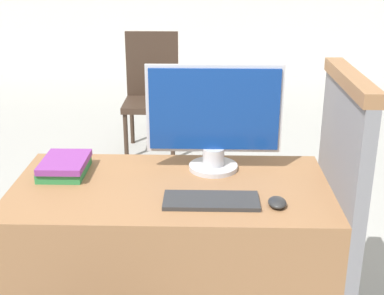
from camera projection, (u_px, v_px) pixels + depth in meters
name	position (u px, v px, depth m)	size (l,w,h in m)	color
desk	(172.00, 265.00, 2.26)	(1.27, 0.67, 0.74)	#8C603D
carrel_divider	(336.00, 221.00, 2.12)	(0.07, 0.59, 1.21)	slate
monitor	(214.00, 118.00, 2.21)	(0.56, 0.21, 0.45)	#B7B7BC
keyboard	(211.00, 201.00, 1.99)	(0.36, 0.15, 0.02)	#2D2D2D
mouse	(277.00, 202.00, 1.96)	(0.07, 0.09, 0.03)	#262626
book_stack	(65.00, 166.00, 2.23)	(0.19, 0.24, 0.07)	#2D7F42
far_chair	(152.00, 88.00, 4.47)	(0.44, 0.44, 0.98)	#38281E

